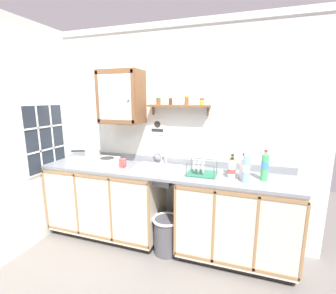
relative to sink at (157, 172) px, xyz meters
name	(u,v)px	position (x,y,z in m)	size (l,w,h in m)	color
floor	(148,266)	(0.07, -0.46, -0.91)	(5.94, 5.94, 0.00)	slate
back_wall	(169,134)	(0.07, 0.28, 0.41)	(3.54, 0.07, 2.61)	silver
side_wall_left	(6,142)	(-1.43, -0.70, 0.40)	(0.05, 3.51, 2.61)	silver
lower_cabinet_run	(107,200)	(-0.68, -0.04, -0.45)	(1.43, 0.58, 0.92)	black
lower_cabinet_run_right	(236,220)	(0.92, -0.04, -0.45)	(1.22, 0.58, 0.92)	black
countertop	(161,171)	(0.07, -0.04, 0.02)	(2.90, 0.61, 0.03)	gray
backsplash	(169,161)	(0.07, 0.24, 0.08)	(2.90, 0.02, 0.08)	gray
sink	(157,172)	(0.00, 0.00, 0.00)	(0.51, 0.47, 0.43)	silver
hot_plate_stove	(99,160)	(-0.78, -0.01, 0.07)	(0.44, 0.32, 0.07)	silver
saucepan	(92,153)	(-0.89, 0.01, 0.16)	(0.34, 0.22, 0.10)	silver
bottle_opaque_white_0	(243,167)	(0.96, -0.05, 0.16)	(0.07, 0.07, 0.26)	white
bottle_water_clear_1	(232,169)	(0.85, -0.07, 0.13)	(0.08, 0.08, 0.22)	silver
bottle_soda_green_2	(265,166)	(1.17, -0.04, 0.19)	(0.07, 0.07, 0.31)	#4CB266
bottle_water_blue_3	(246,168)	(0.99, -0.16, 0.19)	(0.07, 0.07, 0.32)	#8CB7E0
bottle_juice_amber_4	(232,166)	(0.85, 0.04, 0.14)	(0.07, 0.07, 0.23)	gold
dish_rack	(201,171)	(0.53, -0.05, 0.08)	(0.31, 0.26, 0.17)	#26664C
mug	(123,163)	(-0.40, -0.07, 0.09)	(0.09, 0.11, 0.10)	#B24C47
wall_cabinet	(122,97)	(-0.48, 0.09, 0.86)	(0.51, 0.35, 0.63)	brown
spice_shelf	(179,105)	(0.21, 0.18, 0.77)	(0.73, 0.14, 0.23)	brown
warning_sign	(157,127)	(-0.08, 0.25, 0.50)	(0.18, 0.01, 0.21)	silver
window	(45,138)	(-1.40, -0.22, 0.36)	(0.03, 0.62, 0.85)	#262D38
trash_bin	(166,234)	(0.18, -0.16, -0.69)	(0.33, 0.33, 0.43)	#4C4C51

